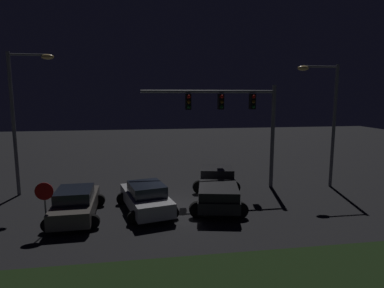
{
  "coord_description": "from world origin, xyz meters",
  "views": [
    {
      "loc": [
        -1.6,
        -16.38,
        5.88
      ],
      "look_at": [
        1.17,
        1.42,
        3.16
      ],
      "focal_mm": 30.22,
      "sensor_mm": 36.0,
      "label": 1
    }
  ],
  "objects_px": {
    "car_sedan": "(146,198)",
    "car_sedan_far": "(76,203)",
    "street_lamp_right": "(327,110)",
    "stop_sign": "(45,198)",
    "street_lamp_left": "(21,107)",
    "traffic_signal_gantry": "(236,111)",
    "pickup_truck": "(217,186)"
  },
  "relations": [
    {
      "from": "car_sedan",
      "to": "street_lamp_right",
      "type": "relative_size",
      "value": 0.61
    },
    {
      "from": "pickup_truck",
      "to": "street_lamp_right",
      "type": "relative_size",
      "value": 0.73
    },
    {
      "from": "street_lamp_right",
      "to": "stop_sign",
      "type": "relative_size",
      "value": 3.48
    },
    {
      "from": "traffic_signal_gantry",
      "to": "stop_sign",
      "type": "height_order",
      "value": "traffic_signal_gantry"
    },
    {
      "from": "traffic_signal_gantry",
      "to": "stop_sign",
      "type": "distance_m",
      "value": 11.66
    },
    {
      "from": "car_sedan",
      "to": "street_lamp_right",
      "type": "height_order",
      "value": "street_lamp_right"
    },
    {
      "from": "pickup_truck",
      "to": "street_lamp_right",
      "type": "bearing_deg",
      "value": -62.3
    },
    {
      "from": "pickup_truck",
      "to": "street_lamp_right",
      "type": "distance_m",
      "value": 8.74
    },
    {
      "from": "car_sedan",
      "to": "street_lamp_left",
      "type": "height_order",
      "value": "street_lamp_left"
    },
    {
      "from": "pickup_truck",
      "to": "car_sedan_far",
      "type": "bearing_deg",
      "value": 109.75
    },
    {
      "from": "car_sedan",
      "to": "traffic_signal_gantry",
      "type": "height_order",
      "value": "traffic_signal_gantry"
    },
    {
      "from": "street_lamp_right",
      "to": "stop_sign",
      "type": "distance_m",
      "value": 16.71
    },
    {
      "from": "pickup_truck",
      "to": "stop_sign",
      "type": "xyz_separation_m",
      "value": [
        -8.16,
        -2.6,
        0.56
      ]
    },
    {
      "from": "traffic_signal_gantry",
      "to": "street_lamp_right",
      "type": "bearing_deg",
      "value": -4.24
    },
    {
      "from": "pickup_truck",
      "to": "street_lamp_right",
      "type": "xyz_separation_m",
      "value": [
        7.5,
        2.18,
        3.93
      ]
    },
    {
      "from": "car_sedan_far",
      "to": "street_lamp_left",
      "type": "height_order",
      "value": "street_lamp_left"
    },
    {
      "from": "car_sedan_far",
      "to": "car_sedan",
      "type": "bearing_deg",
      "value": -85.21
    },
    {
      "from": "pickup_truck",
      "to": "car_sedan",
      "type": "relative_size",
      "value": 1.21
    },
    {
      "from": "car_sedan_far",
      "to": "traffic_signal_gantry",
      "type": "xyz_separation_m",
      "value": [
        8.96,
        3.65,
        4.16
      ]
    },
    {
      "from": "traffic_signal_gantry",
      "to": "car_sedan",
      "type": "bearing_deg",
      "value": -149.78
    },
    {
      "from": "stop_sign",
      "to": "street_lamp_right",
      "type": "bearing_deg",
      "value": 16.97
    },
    {
      "from": "street_lamp_right",
      "to": "pickup_truck",
      "type": "bearing_deg",
      "value": -163.8
    },
    {
      "from": "car_sedan",
      "to": "street_lamp_right",
      "type": "xyz_separation_m",
      "value": [
        11.37,
        2.84,
        4.19
      ]
    },
    {
      "from": "stop_sign",
      "to": "car_sedan_far",
      "type": "bearing_deg",
      "value": 58.99
    },
    {
      "from": "pickup_truck",
      "to": "car_sedan",
      "type": "bearing_deg",
      "value": 111.17
    },
    {
      "from": "traffic_signal_gantry",
      "to": "stop_sign",
      "type": "relative_size",
      "value": 3.73
    },
    {
      "from": "street_lamp_right",
      "to": "stop_sign",
      "type": "xyz_separation_m",
      "value": [
        -15.66,
        -4.78,
        -3.37
      ]
    },
    {
      "from": "traffic_signal_gantry",
      "to": "pickup_truck",
      "type": "bearing_deg",
      "value": -123.63
    },
    {
      "from": "street_lamp_left",
      "to": "street_lamp_right",
      "type": "bearing_deg",
      "value": -3.44
    },
    {
      "from": "car_sedan",
      "to": "car_sedan_far",
      "type": "distance_m",
      "value": 3.37
    },
    {
      "from": "car_sedan",
      "to": "car_sedan_far",
      "type": "bearing_deg",
      "value": 83.24
    },
    {
      "from": "traffic_signal_gantry",
      "to": "car_sedan_far",
      "type": "bearing_deg",
      "value": -157.81
    }
  ]
}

